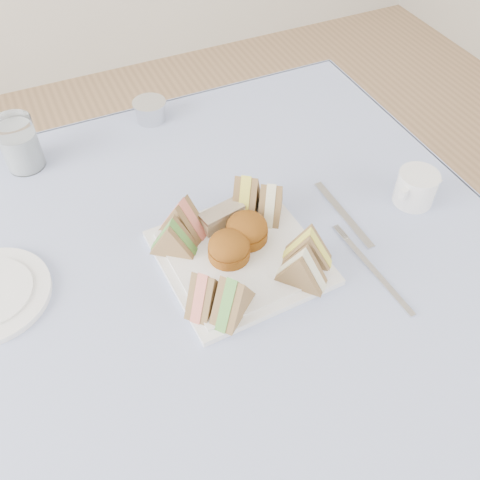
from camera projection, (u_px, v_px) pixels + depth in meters
name	position (u px, v px, depth m)	size (l,w,h in m)	color
floor	(231.00, 439.00, 1.46)	(4.00, 4.00, 0.00)	#9E7751
table	(229.00, 374.00, 1.18)	(0.90, 0.90, 0.74)	brown
tablecloth	(226.00, 268.00, 0.90)	(1.02, 1.02, 0.01)	#BCCFF9
serving_plate	(240.00, 257.00, 0.91)	(0.26, 0.26, 0.01)	white
sandwich_fl_a	(204.00, 289.00, 0.81)	(0.08, 0.04, 0.07)	brown
sandwich_fl_b	(233.00, 295.00, 0.80)	(0.09, 0.04, 0.08)	brown
sandwich_fr_a	(308.00, 246.00, 0.87)	(0.08, 0.04, 0.07)	brown
sandwich_fr_b	(302.00, 266.00, 0.84)	(0.08, 0.04, 0.07)	brown
sandwich_bl_a	(173.00, 236.00, 0.89)	(0.08, 0.04, 0.07)	brown
sandwich_bl_b	(183.00, 216.00, 0.91)	(0.09, 0.04, 0.08)	brown
sandwich_br_a	(271.00, 200.00, 0.94)	(0.08, 0.04, 0.07)	brown
sandwich_br_b	(246.00, 193.00, 0.95)	(0.09, 0.04, 0.08)	brown
scone_left	(229.00, 248.00, 0.88)	(0.07, 0.07, 0.05)	#A2601B
scone_right	(247.00, 229.00, 0.91)	(0.07, 0.07, 0.05)	#A2601B
pastry_slice	(222.00, 217.00, 0.94)	(0.08, 0.03, 0.04)	#BDAA8E
water_glass	(19.00, 144.00, 1.04)	(0.07, 0.07, 0.11)	white
tea_strainer	(150.00, 112.00, 1.17)	(0.07, 0.07, 0.04)	silver
knife	(343.00, 214.00, 0.98)	(0.01, 0.18, 0.00)	silver
fork	(378.00, 275.00, 0.89)	(0.01, 0.18, 0.00)	silver
creamer_jug	(416.00, 188.00, 0.99)	(0.07, 0.07, 0.07)	white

